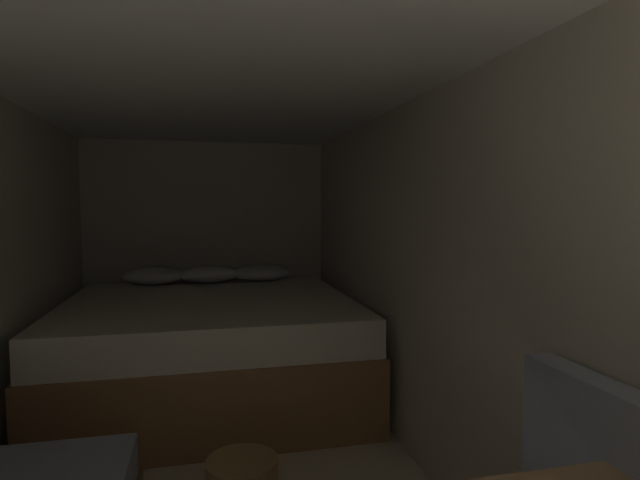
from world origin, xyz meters
name	(u,v)px	position (x,y,z in m)	size (l,w,h in m)	color
wall_back	(208,250)	(0.00, 4.42, 1.02)	(2.31, 0.05, 2.04)	beige
wall_right	(445,290)	(1.13, 1.80, 1.02)	(0.05, 5.19, 2.04)	beige
ceiling_slab	(212,64)	(0.00, 1.80, 2.06)	(2.31, 5.19, 0.05)	white
bed	(211,345)	(0.00, 3.35, 0.38)	(2.09, 2.02, 0.90)	olive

